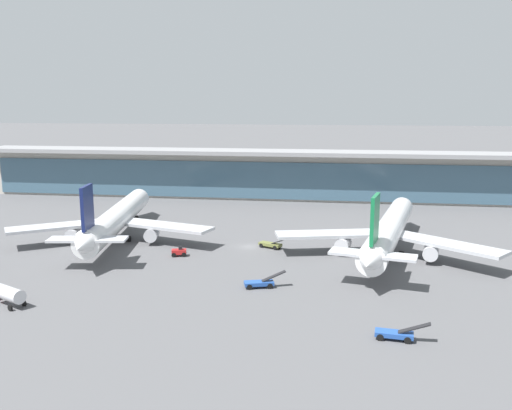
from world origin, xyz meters
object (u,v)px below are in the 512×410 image
Objects in this scene: airliner_left_stand at (116,219)px; service_truck_under_wing_olive at (271,244)px; service_truck_on_taxiway_red at (179,252)px; service_truck_by_tail_blue at (396,334)px; airliner_centre_stand at (389,231)px; service_truck_near_nose_red at (5,294)px; service_truck_mid_apron_blue at (260,283)px.

airliner_left_stand is 8.45× the size of service_truck_under_wing_olive.
service_truck_by_tail_blue is at bearing -40.87° from service_truck_on_taxiway_red.
airliner_left_stand is at bearing 177.15° from service_truck_under_wing_olive.
service_truck_near_nose_red is (-58.99, -36.43, -3.07)m from airliner_centre_stand.
service_truck_under_wing_olive is 2.12× the size of service_truck_on_taxiway_red.
airliner_centre_stand is 8.17× the size of service_truck_by_tail_blue.
service_truck_on_taxiway_red is (17.06, -10.30, -3.90)m from airliner_left_stand.
service_truck_mid_apron_blue is (-22.34, -23.40, -3.97)m from airliner_centre_stand.
service_truck_under_wing_olive is at bearing 46.59° from service_truck_near_nose_red.
service_truck_under_wing_olive reaches higher than service_truck_on_taxiway_red.
airliner_centre_stand is (57.73, -2.79, 0.00)m from airliner_left_stand.
airliner_centre_stand reaches higher than service_truck_near_nose_red.
service_truck_mid_apron_blue is (35.39, -26.19, -3.97)m from airliner_left_stand.
airliner_left_stand is at bearing 177.24° from airliner_centre_stand.
service_truck_under_wing_olive and service_truck_by_tail_blue have the same top height.
airliner_centre_stand is at bearing 86.49° from service_truck_by_tail_blue.
airliner_left_stand is 17.89× the size of service_truck_on_taxiway_red.
airliner_centre_stand reaches higher than service_truck_by_tail_blue.
airliner_left_stand is at bearing 141.89° from service_truck_by_tail_blue.
service_truck_on_taxiway_red is at bearing -169.54° from airliner_centre_stand.
airliner_centre_stand is at bearing 46.33° from service_truck_mid_apron_blue.
airliner_left_stand is 34.50m from service_truck_under_wing_olive.
service_truck_mid_apron_blue is 2.17× the size of service_truck_on_taxiway_red.
service_truck_near_nose_red is at bearing -160.43° from service_truck_mid_apron_blue.
service_truck_near_nose_red reaches higher than service_truck_by_tail_blue.
service_truck_by_tail_blue is (56.51, -4.12, -0.90)m from service_truck_near_nose_red.
service_truck_by_tail_blue is at bearing -93.51° from airliner_centre_stand.
airliner_left_stand reaches higher than service_truck_on_taxiway_red.
service_truck_near_nose_red is at bearing 175.83° from service_truck_by_tail_blue.
service_truck_under_wing_olive is 46.64m from service_truck_by_tail_blue.
service_truck_near_nose_red is 2.74× the size of service_truck_on_taxiway_red.
service_truck_mid_apron_blue is at bearing 19.57° from service_truck_near_nose_red.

